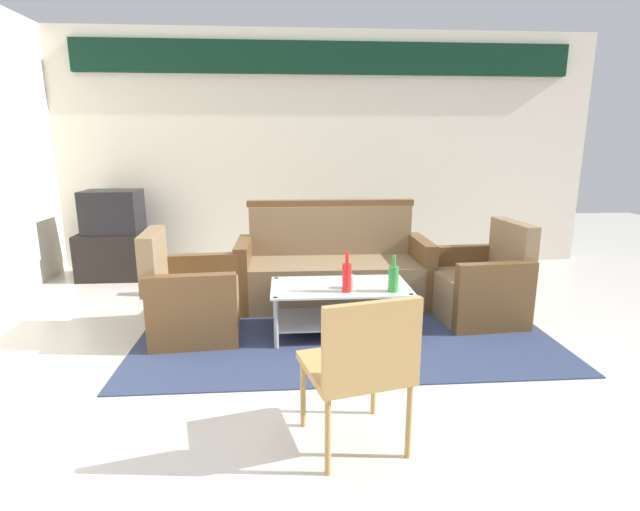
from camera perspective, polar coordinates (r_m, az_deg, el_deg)
The scene contains 13 objects.
ground_plane at distance 3.41m, azimuth 5.22°, elevation -13.50°, with size 14.00×14.00×0.00m, color beige.
wall_back at distance 6.08m, azimuth 0.73°, elevation 12.77°, with size 6.52×0.19×2.80m.
rug at distance 4.15m, azimuth 2.61°, elevation -8.32°, with size 3.28×2.08×0.01m, color #2D3856.
couch at distance 4.66m, azimuth 1.51°, elevation -1.85°, with size 1.81×0.75×0.96m.
armchair_left at distance 4.04m, azimuth -14.83°, elevation -5.13°, with size 0.75×0.81×0.85m.
armchair_right at distance 4.48m, azimuth 18.26°, elevation -3.56°, with size 0.75×0.81×0.85m.
coffee_table at distance 3.92m, azimuth 2.35°, elevation -5.50°, with size 1.10×0.60×0.40m.
bottle_red at distance 3.70m, azimuth 3.17°, elevation -2.51°, with size 0.07×0.07×0.31m.
bottle_green at distance 3.75m, azimuth 8.62°, elevation -2.62°, with size 0.08×0.08×0.28m.
cup at distance 3.81m, azimuth 3.68°, elevation -3.12°, with size 0.08×0.08×0.10m, color silver.
tv_stand at distance 6.01m, azimuth -22.75°, elevation 0.02°, with size 0.80×0.50×0.52m, color black.
television at distance 5.93m, azimuth -23.17°, elevation 4.74°, with size 0.60×0.45×0.48m.
wicker_chair at distance 2.42m, azimuth 4.85°, elevation -12.28°, with size 0.58×0.58×0.84m.
Camera 1 is at (-0.53, -3.00, 1.54)m, focal length 27.24 mm.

